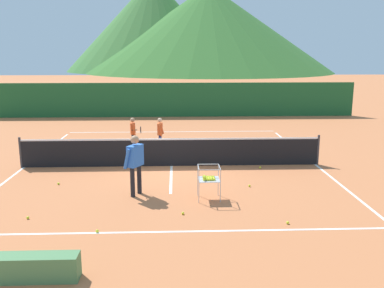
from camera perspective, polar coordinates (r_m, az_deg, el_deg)
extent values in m
plane|color=#C67042|center=(14.48, -2.82, -3.01)|extent=(120.00, 120.00, 0.00)
cube|color=white|center=(9.34, -3.11, -11.86)|extent=(10.08, 0.08, 0.01)
cube|color=white|center=(20.68, -2.67, 1.68)|extent=(10.08, 0.08, 0.01)
cube|color=white|center=(15.38, -21.97, -2.98)|extent=(0.08, 11.80, 0.01)
cube|color=white|center=(15.28, 16.46, -2.68)|extent=(0.08, 11.80, 0.01)
cube|color=white|center=(14.48, -2.82, -2.99)|extent=(0.08, 5.87, 0.01)
cylinder|color=#333338|center=(15.28, -22.36, -1.09)|extent=(0.08, 0.08, 1.05)
cylinder|color=#333338|center=(15.18, 16.83, -0.77)|extent=(0.08, 0.08, 1.05)
cube|color=black|center=(14.36, -2.84, -1.24)|extent=(10.13, 0.02, 0.92)
cube|color=white|center=(14.26, -2.86, 0.66)|extent=(10.13, 0.03, 0.06)
cylinder|color=black|center=(11.44, -8.12, -5.17)|extent=(0.12, 0.12, 0.83)
cylinder|color=black|center=(11.69, -7.21, -4.76)|extent=(0.12, 0.12, 0.83)
cube|color=blue|center=(11.37, -7.76, -1.58)|extent=(0.44, 0.54, 0.58)
sphere|color=tan|center=(11.28, -7.82, 0.58)|extent=(0.23, 0.23, 0.23)
cylinder|color=blue|center=(11.20, -8.88, -2.02)|extent=(0.24, 0.19, 0.57)
cylinder|color=blue|center=(11.63, -7.12, -1.46)|extent=(0.19, 0.16, 0.57)
torus|color=#262628|center=(11.79, -8.14, -1.54)|extent=(0.16, 0.26, 0.29)
cylinder|color=black|center=(11.65, -7.17, -1.68)|extent=(0.20, 0.13, 0.03)
cylinder|color=black|center=(17.10, -8.07, 0.39)|extent=(0.10, 0.10, 0.64)
cylinder|color=black|center=(16.86, -8.02, 0.22)|extent=(0.10, 0.10, 0.64)
cube|color=#E55926|center=(16.88, -8.10, 2.13)|extent=(0.24, 0.41, 0.45)
sphere|color=tan|center=(16.82, -8.14, 3.27)|extent=(0.18, 0.18, 0.18)
cylinder|color=#E55926|center=(17.10, -7.97, 2.17)|extent=(0.18, 0.10, 0.44)
cylinder|color=#E55926|center=(16.67, -7.94, 1.89)|extent=(0.14, 0.09, 0.44)
torus|color=#262628|center=(16.69, -7.02, 1.94)|extent=(0.07, 0.29, 0.29)
cylinder|color=black|center=(16.67, -7.86, 1.90)|extent=(0.22, 0.06, 0.03)
cylinder|color=navy|center=(16.85, -4.32, 0.31)|extent=(0.10, 0.10, 0.65)
cylinder|color=navy|center=(16.61, -4.40, 0.13)|extent=(0.10, 0.10, 0.65)
cube|color=#E55926|center=(16.62, -4.39, 2.09)|extent=(0.20, 0.40, 0.46)
sphere|color=#DBAD84|center=(16.56, -4.41, 3.26)|extent=(0.18, 0.18, 0.18)
cylinder|color=#E55926|center=(16.84, -4.13, 2.13)|extent=(0.18, 0.08, 0.45)
cylinder|color=#E55926|center=(16.40, -4.34, 1.84)|extent=(0.14, 0.08, 0.45)
cylinder|color=#B7B7BC|center=(11.39, 0.79, -4.95)|extent=(0.02, 0.02, 0.89)
cylinder|color=#B7B7BC|center=(11.43, 3.60, -4.91)|extent=(0.02, 0.02, 0.89)
cylinder|color=#B7B7BC|center=(10.86, 0.95, -5.83)|extent=(0.02, 0.02, 0.89)
cylinder|color=#B7B7BC|center=(10.90, 3.90, -5.78)|extent=(0.02, 0.02, 0.89)
cube|color=#B7B7BC|center=(11.11, 2.31, -4.84)|extent=(0.56, 0.56, 0.01)
cube|color=#B7B7BC|center=(11.28, 2.22, -2.77)|extent=(0.56, 0.02, 0.02)
cube|color=#B7B7BC|center=(10.74, 2.45, -3.55)|extent=(0.56, 0.02, 0.02)
cube|color=#B7B7BC|center=(10.99, 0.87, -3.17)|extent=(0.02, 0.56, 0.02)
cube|color=#B7B7BC|center=(11.04, 3.78, -3.13)|extent=(0.02, 0.56, 0.02)
sphere|color=yellow|center=(10.97, 1.68, -4.90)|extent=(0.07, 0.07, 0.07)
sphere|color=yellow|center=(11.03, 1.67, -4.78)|extent=(0.07, 0.07, 0.07)
sphere|color=yellow|center=(11.09, 1.65, -4.68)|extent=(0.07, 0.07, 0.07)
sphere|color=yellow|center=(11.16, 1.65, -4.59)|extent=(0.07, 0.07, 0.07)
sphere|color=yellow|center=(11.21, 1.60, -4.48)|extent=(0.07, 0.07, 0.07)
sphere|color=yellow|center=(10.97, 2.06, -4.88)|extent=(0.07, 0.07, 0.07)
sphere|color=yellow|center=(11.04, 2.01, -4.78)|extent=(0.07, 0.07, 0.07)
sphere|color=yellow|center=(11.09, 1.98, -4.70)|extent=(0.07, 0.07, 0.07)
sphere|color=yellow|center=(11.15, 1.99, -4.60)|extent=(0.07, 0.07, 0.07)
sphere|color=yellow|center=(11.22, 1.91, -4.49)|extent=(0.07, 0.07, 0.07)
sphere|color=yellow|center=(10.98, 2.38, -4.89)|extent=(0.07, 0.07, 0.07)
sphere|color=yellow|center=(11.04, 2.36, -4.76)|extent=(0.07, 0.07, 0.07)
sphere|color=yellow|center=(11.10, 2.31, -4.69)|extent=(0.07, 0.07, 0.07)
sphere|color=yellow|center=(11.15, 2.31, -4.58)|extent=(0.07, 0.07, 0.07)
sphere|color=yellow|center=(11.22, 2.25, -4.50)|extent=(0.07, 0.07, 0.07)
sphere|color=yellow|center=(10.98, 2.68, -4.86)|extent=(0.07, 0.07, 0.07)
sphere|color=yellow|center=(11.05, 2.70, -4.75)|extent=(0.07, 0.07, 0.07)
sphere|color=yellow|center=(11.10, 2.63, -4.67)|extent=(0.07, 0.07, 0.07)
sphere|color=yellow|center=(11.16, 2.64, -4.59)|extent=(0.07, 0.07, 0.07)
sphere|color=yellow|center=(11.23, 2.59, -4.48)|extent=(0.07, 0.07, 0.07)
sphere|color=yellow|center=(10.99, 3.06, -4.87)|extent=(0.07, 0.07, 0.07)
sphere|color=yellow|center=(11.05, 3.00, -4.75)|extent=(0.07, 0.07, 0.07)
sphere|color=yellow|center=(11.11, 2.98, -4.66)|extent=(0.07, 0.07, 0.07)
sphere|color=yellow|center=(11.17, 2.95, -4.55)|extent=(0.07, 0.07, 0.07)
sphere|color=yellow|center=(11.23, 2.92, -4.47)|extent=(0.07, 0.07, 0.07)
sphere|color=yellow|center=(10.96, 1.67, -4.62)|extent=(0.07, 0.07, 0.07)
sphere|color=yellow|center=(11.02, 1.70, -4.50)|extent=(0.07, 0.07, 0.07)
sphere|color=yellow|center=(11.08, 1.68, -4.40)|extent=(0.07, 0.07, 0.07)
sphere|color=yellow|center=(9.52, -12.81, -11.51)|extent=(0.07, 0.07, 0.07)
sphere|color=yellow|center=(12.37, 7.85, -5.65)|extent=(0.07, 0.07, 0.07)
sphere|color=yellow|center=(10.70, -21.50, -9.34)|extent=(0.07, 0.07, 0.07)
sphere|color=yellow|center=(10.24, -1.26, -9.43)|extent=(0.07, 0.07, 0.07)
sphere|color=yellow|center=(14.34, 9.28, -3.17)|extent=(0.07, 0.07, 0.07)
sphere|color=yellow|center=(13.05, -17.76, -5.17)|extent=(0.07, 0.07, 0.07)
sphere|color=yellow|center=(9.95, 12.93, -10.42)|extent=(0.07, 0.07, 0.07)
cube|color=#1E5B2D|center=(25.47, -2.62, 6.04)|extent=(22.17, 0.08, 2.06)
cube|color=#4C7F4C|center=(7.94, -20.63, -15.50)|extent=(1.50, 0.36, 0.46)
cone|color=#427A38|center=(91.52, -5.25, 15.95)|extent=(36.39, 36.39, 19.22)
cone|color=#38702D|center=(86.55, 2.25, 15.39)|extent=(49.39, 49.39, 16.80)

